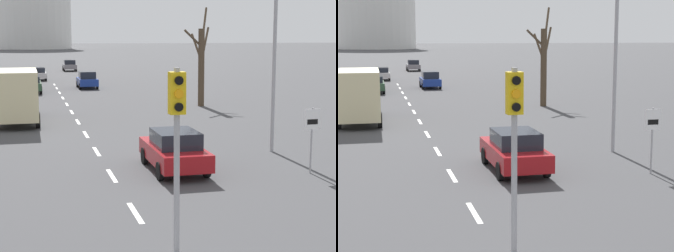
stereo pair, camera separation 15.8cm
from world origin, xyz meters
The scene contains 21 objects.
lane_stripe_1 centered at (0.00, 8.39, 0.00)m, with size 0.16×2.00×0.01m, color silver.
lane_stripe_2 centered at (0.00, 12.89, 0.00)m, with size 0.16×2.00×0.01m, color silver.
lane_stripe_3 centered at (0.00, 17.39, 0.00)m, with size 0.16×2.00×0.01m, color silver.
lane_stripe_4 centered at (0.00, 21.89, 0.00)m, with size 0.16×2.00×0.01m, color silver.
lane_stripe_5 centered at (0.00, 26.39, 0.00)m, with size 0.16×2.00×0.01m, color silver.
lane_stripe_6 centered at (0.00, 30.89, 0.00)m, with size 0.16×2.00×0.01m, color silver.
lane_stripe_7 centered at (0.00, 35.39, 0.00)m, with size 0.16×2.00×0.01m, color silver.
lane_stripe_8 centered at (0.00, 39.89, 0.00)m, with size 0.16×2.00×0.01m, color silver.
lane_stripe_9 centered at (0.00, 44.39, 0.00)m, with size 0.16×2.00×0.01m, color silver.
lane_stripe_10 centered at (0.00, 48.89, 0.00)m, with size 0.16×2.00×0.01m, color silver.
lane_stripe_11 centered at (0.00, 53.39, 0.00)m, with size 0.16×2.00×0.01m, color silver.
traffic_signal_centre_tall centered at (0.38, 5.23, 3.05)m, with size 0.36×0.34×4.35m.
speed_limit_sign centered at (7.22, 11.46, 1.67)m, with size 0.60×0.08×2.47m.
street_lamp_right centered at (7.22, 15.51, 4.80)m, with size 1.72×0.36×7.84m.
sedan_near_left centered at (2.42, 13.11, 0.80)m, with size 1.91×4.30×1.57m.
sedan_near_right centered at (3.40, 76.65, 0.83)m, with size 1.92×4.10×1.63m.
sedan_mid_centre centered at (2.92, 48.24, 0.82)m, with size 1.86×4.12×1.65m.
sedan_far_left centered at (-2.52, 44.87, 0.79)m, with size 1.94×4.49×1.51m.
sedan_far_right centered at (-1.53, 59.84, 0.76)m, with size 1.93×4.15×1.48m.
delivery_truck centered at (-3.45, 26.92, 1.70)m, with size 2.44×7.20×3.14m.
bare_tree_right_near centered at (9.48, 32.08, 3.19)m, with size 2.37×2.40×7.20m.
Camera 2 is at (-2.77, -6.99, 5.04)m, focal length 60.00 mm.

